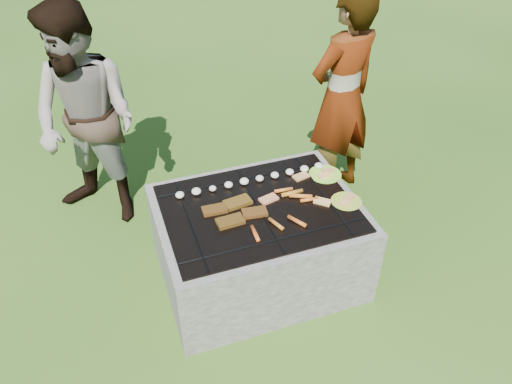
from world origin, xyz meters
TOP-DOWN VIEW (x-y plane):
  - lawn at (0.00, 0.00)m, footprint 60.00×60.00m
  - fire_pit at (0.00, 0.00)m, footprint 1.30×1.00m
  - mushrooms at (0.05, 0.27)m, footprint 1.06×0.06m
  - pork_slabs at (-0.16, 0.00)m, footprint 0.39×0.27m
  - sausages at (0.18, -0.07)m, footprint 0.52×0.43m
  - bread_on_grate at (0.27, 0.06)m, footprint 0.45×0.40m
  - plate_far at (0.56, 0.19)m, footprint 0.30×0.30m
  - plate_near at (0.56, -0.13)m, footprint 0.24×0.24m
  - cook at (0.96, 0.77)m, footprint 0.71×0.56m
  - bystander at (-0.94, 1.05)m, footprint 1.04×1.03m

SIDE VIEW (x-z plane):
  - lawn at x=0.00m, z-range 0.00..0.00m
  - fire_pit at x=0.00m, z-range -0.03..0.59m
  - plate_near at x=0.56m, z-range 0.59..0.62m
  - plate_far at x=0.56m, z-range 0.59..0.62m
  - bread_on_grate at x=0.27m, z-range 0.61..0.63m
  - pork_slabs at x=-0.16m, z-range 0.61..0.64m
  - sausages at x=0.18m, z-range 0.61..0.64m
  - mushrooms at x=0.05m, z-range 0.61..0.65m
  - bystander at x=-0.94m, z-range 0.00..1.70m
  - cook at x=0.96m, z-range 0.00..1.71m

